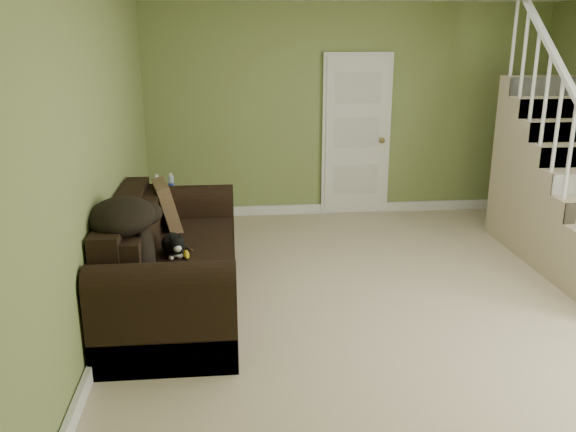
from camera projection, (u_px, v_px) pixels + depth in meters
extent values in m
cube|color=#BFAC89|center=(404.00, 302.00, 5.34)|extent=(5.00, 5.50, 0.01)
cube|color=olive|center=(348.00, 112.00, 7.57)|extent=(5.00, 0.04, 2.60)
cube|color=olive|center=(99.00, 163.00, 4.73)|extent=(0.04, 5.50, 2.60)
cube|color=white|center=(346.00, 208.00, 7.91)|extent=(5.00, 0.04, 0.12)
cube|color=white|center=(116.00, 308.00, 5.10)|extent=(0.04, 5.50, 0.12)
cube|color=white|center=(356.00, 135.00, 7.63)|extent=(0.86, 0.05, 2.02)
cube|color=white|center=(356.00, 136.00, 7.61)|extent=(0.78, 0.04, 1.96)
sphere|color=olive|center=(382.00, 140.00, 7.62)|extent=(0.07, 0.07, 0.07)
cylinder|color=white|center=(570.00, 151.00, 5.44)|extent=(0.04, 0.04, 0.90)
cylinder|color=white|center=(558.00, 124.00, 5.64)|extent=(0.04, 0.04, 0.90)
cube|color=#BFAC89|center=(575.00, 203.00, 6.19)|extent=(1.00, 0.27, 1.20)
cylinder|color=white|center=(546.00, 99.00, 5.83)|extent=(0.04, 0.04, 0.90)
cube|color=#BFAC89|center=(562.00, 187.00, 6.41)|extent=(1.00, 0.27, 1.40)
cylinder|color=white|center=(535.00, 75.00, 6.03)|extent=(0.04, 0.04, 0.90)
cube|color=#BFAC89|center=(551.00, 171.00, 6.64)|extent=(1.00, 0.27, 1.60)
cylinder|color=white|center=(524.00, 53.00, 6.23)|extent=(0.04, 0.04, 0.90)
cube|color=#BFAC89|center=(540.00, 157.00, 6.87)|extent=(1.00, 0.27, 1.80)
cylinder|color=white|center=(515.00, 33.00, 6.43)|extent=(0.04, 0.04, 0.90)
cube|color=white|center=(564.00, 74.00, 5.50)|extent=(0.06, 2.46, 1.84)
cube|color=black|center=(177.00, 290.00, 5.26)|extent=(1.02, 2.35, 0.27)
cube|color=black|center=(188.00, 263.00, 5.19)|extent=(0.77, 1.78, 0.24)
cube|color=black|center=(164.00, 326.00, 4.21)|extent=(1.02, 0.27, 0.66)
cube|color=black|center=(184.00, 230.00, 6.19)|extent=(1.02, 0.27, 0.66)
cylinder|color=black|center=(161.00, 282.00, 4.11)|extent=(1.02, 0.27, 0.27)
cylinder|color=black|center=(182.00, 199.00, 6.09)|extent=(1.02, 0.27, 0.27)
cube|color=black|center=(126.00, 242.00, 5.08)|extent=(0.21, 1.82, 0.67)
cube|color=black|center=(145.00, 231.00, 5.07)|extent=(0.15, 1.75, 0.37)
cube|color=black|center=(167.00, 219.00, 6.70)|extent=(0.60, 0.60, 0.58)
cylinder|color=silver|center=(157.00, 186.00, 6.52)|extent=(0.06, 0.06, 0.20)
cylinder|color=#2B42A9|center=(157.00, 186.00, 6.52)|extent=(0.07, 0.07, 0.05)
cylinder|color=white|center=(156.00, 176.00, 6.49)|extent=(0.03, 0.03, 0.03)
cylinder|color=silver|center=(171.00, 185.00, 6.57)|extent=(0.06, 0.06, 0.20)
cylinder|color=#2B42A9|center=(171.00, 185.00, 6.57)|extent=(0.07, 0.07, 0.05)
cylinder|color=white|center=(170.00, 175.00, 6.54)|extent=(0.03, 0.03, 0.03)
ellipsoid|color=black|center=(173.00, 244.00, 5.02)|extent=(0.27, 0.37, 0.18)
ellipsoid|color=white|center=(173.00, 251.00, 4.96)|extent=(0.14, 0.16, 0.09)
sphere|color=black|center=(171.00, 244.00, 4.84)|extent=(0.15, 0.15, 0.12)
ellipsoid|color=white|center=(170.00, 249.00, 4.80)|extent=(0.07, 0.06, 0.06)
cone|color=black|center=(166.00, 236.00, 4.83)|extent=(0.05, 0.06, 0.05)
cone|color=black|center=(175.00, 236.00, 4.83)|extent=(0.05, 0.06, 0.05)
cylinder|color=black|center=(186.00, 247.00, 5.17)|extent=(0.15, 0.24, 0.03)
ellipsoid|color=yellow|center=(186.00, 254.00, 4.98)|extent=(0.07, 0.18, 0.05)
cube|color=#452B1B|center=(167.00, 206.00, 5.70)|extent=(0.32, 0.50, 0.48)
ellipsoid|color=black|center=(122.00, 216.00, 4.52)|extent=(0.54, 0.68, 0.27)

